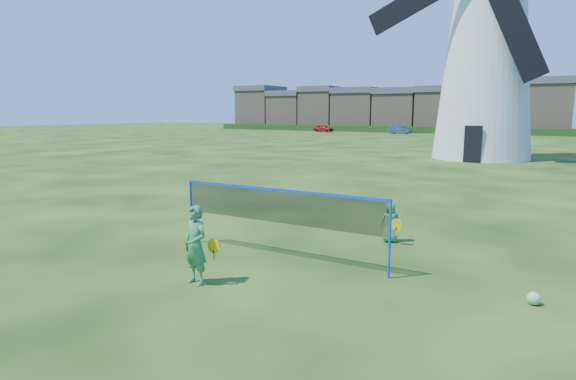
{
  "coord_description": "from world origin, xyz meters",
  "views": [
    {
      "loc": [
        5.36,
        -8.22,
        3.16
      ],
      "look_at": [
        0.2,
        0.5,
        1.5
      ],
      "focal_mm": 29.56,
      "sensor_mm": 36.0,
      "label": 1
    }
  ],
  "objects_px": {
    "player_girl": "(196,245)",
    "play_ball": "(534,298)",
    "windmill": "(486,58)",
    "car_left": "(323,128)",
    "player_boy": "(391,222)",
    "car_right": "(399,130)",
    "badminton_net": "(278,207)"
  },
  "relations": [
    {
      "from": "player_girl",
      "to": "car_right",
      "type": "relative_size",
      "value": 0.41
    },
    {
      "from": "player_boy",
      "to": "car_right",
      "type": "xyz_separation_m",
      "value": [
        -18.62,
        59.63,
        0.09
      ]
    },
    {
      "from": "player_boy",
      "to": "car_left",
      "type": "bearing_deg",
      "value": -77.23
    },
    {
      "from": "player_girl",
      "to": "car_right",
      "type": "height_order",
      "value": "player_girl"
    },
    {
      "from": "player_girl",
      "to": "car_left",
      "type": "xyz_separation_m",
      "value": [
        -29.32,
        64.33,
        -0.14
      ]
    },
    {
      "from": "player_boy",
      "to": "car_right",
      "type": "distance_m",
      "value": 62.47
    },
    {
      "from": "player_girl",
      "to": "player_boy",
      "type": "xyz_separation_m",
      "value": [
        2.16,
        4.65,
        -0.24
      ]
    },
    {
      "from": "windmill",
      "to": "car_left",
      "type": "bearing_deg",
      "value": 129.91
    },
    {
      "from": "windmill",
      "to": "play_ball",
      "type": "xyz_separation_m",
      "value": [
        4.96,
        -26.54,
        -6.64
      ]
    },
    {
      "from": "windmill",
      "to": "player_girl",
      "type": "distance_m",
      "value": 29.28
    },
    {
      "from": "car_left",
      "to": "player_girl",
      "type": "bearing_deg",
      "value": -144.46
    },
    {
      "from": "player_girl",
      "to": "car_left",
      "type": "distance_m",
      "value": 70.7
    },
    {
      "from": "play_ball",
      "to": "player_girl",
      "type": "bearing_deg",
      "value": -158.97
    },
    {
      "from": "windmill",
      "to": "car_right",
      "type": "bearing_deg",
      "value": 115.47
    },
    {
      "from": "car_left",
      "to": "car_right",
      "type": "distance_m",
      "value": 12.87
    },
    {
      "from": "player_boy",
      "to": "play_ball",
      "type": "bearing_deg",
      "value": 127.51
    },
    {
      "from": "badminton_net",
      "to": "player_girl",
      "type": "bearing_deg",
      "value": -102.8
    },
    {
      "from": "player_girl",
      "to": "car_right",
      "type": "distance_m",
      "value": 66.36
    },
    {
      "from": "car_right",
      "to": "player_girl",
      "type": "bearing_deg",
      "value": -157.2
    },
    {
      "from": "car_left",
      "to": "player_boy",
      "type": "bearing_deg",
      "value": -141.15
    },
    {
      "from": "player_girl",
      "to": "play_ball",
      "type": "bearing_deg",
      "value": 31.93
    },
    {
      "from": "player_boy",
      "to": "car_left",
      "type": "xyz_separation_m",
      "value": [
        -31.48,
        59.68,
        0.1
      ]
    },
    {
      "from": "windmill",
      "to": "car_left",
      "type": "xyz_separation_m",
      "value": [
        -29.84,
        35.68,
        -6.16
      ]
    },
    {
      "from": "play_ball",
      "to": "car_right",
      "type": "relative_size",
      "value": 0.06
    },
    {
      "from": "player_girl",
      "to": "play_ball",
      "type": "distance_m",
      "value": 5.91
    },
    {
      "from": "car_right",
      "to": "play_ball",
      "type": "bearing_deg",
      "value": -152.13
    },
    {
      "from": "windmill",
      "to": "car_left",
      "type": "distance_m",
      "value": 46.92
    },
    {
      "from": "player_boy",
      "to": "car_left",
      "type": "height_order",
      "value": "car_left"
    },
    {
      "from": "player_girl",
      "to": "car_right",
      "type": "xyz_separation_m",
      "value": [
        -16.46,
        64.29,
        -0.15
      ]
    },
    {
      "from": "windmill",
      "to": "player_girl",
      "type": "xyz_separation_m",
      "value": [
        -0.52,
        -28.65,
        -6.01
      ]
    },
    {
      "from": "badminton_net",
      "to": "car_left",
      "type": "xyz_separation_m",
      "value": [
        -29.81,
        62.21,
        -0.54
      ]
    },
    {
      "from": "play_ball",
      "to": "car_right",
      "type": "distance_m",
      "value": 65.94
    }
  ]
}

